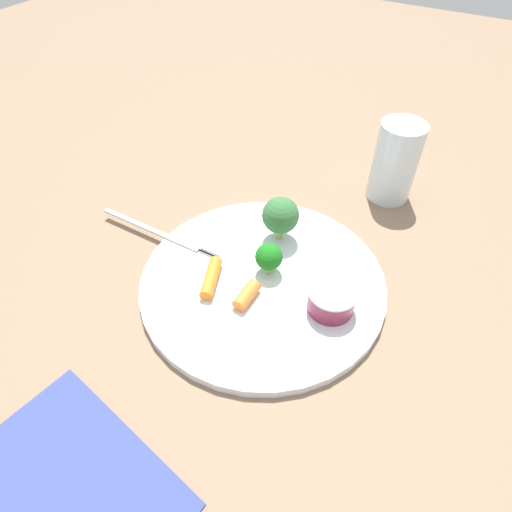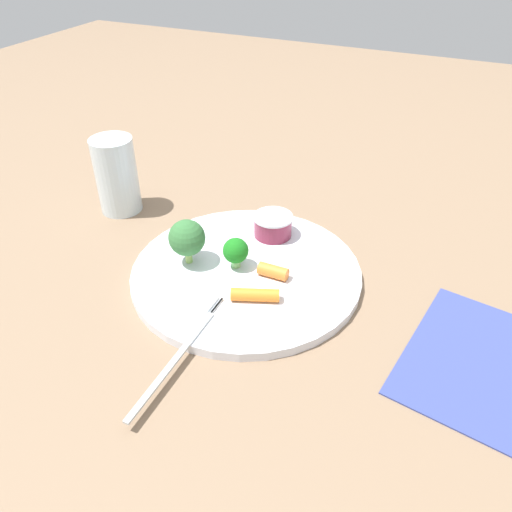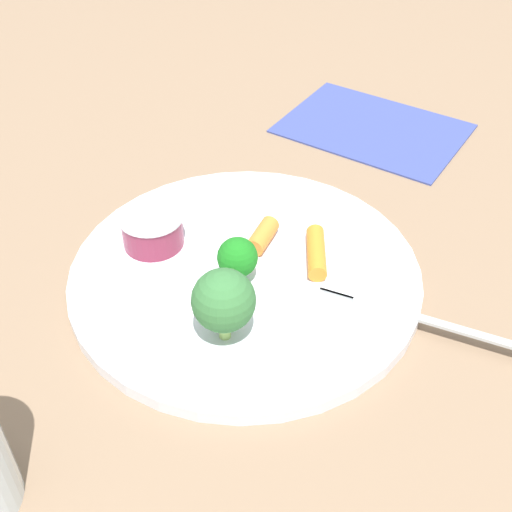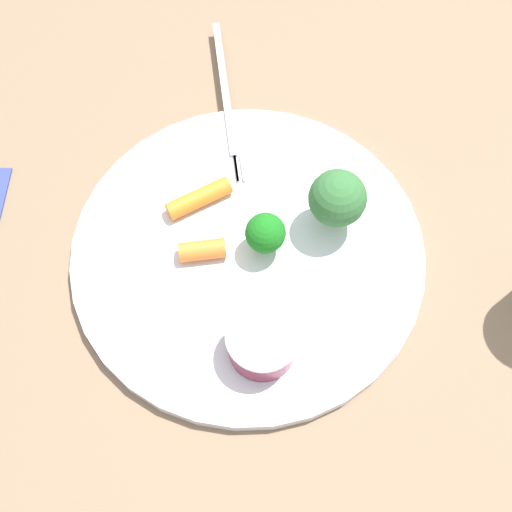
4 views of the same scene
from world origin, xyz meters
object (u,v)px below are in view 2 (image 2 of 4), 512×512
Objects in this scene: broccoli_floret_1 at (187,238)px; carrot_stick_0 at (273,271)px; plate at (246,273)px; drinking_glass at (117,175)px; carrot_stick_1 at (255,295)px; fork at (182,350)px; napkin at (478,361)px; broccoli_floret_0 at (235,252)px; sauce_cup at (271,225)px.

broccoli_floret_1 reaches higher than carrot_stick_0.
carrot_stick_0 is (-0.00, 0.04, 0.01)m from plate.
drinking_glass reaches higher than broccoli_floret_1.
carrot_stick_1 is at bearing 73.10° from broccoli_floret_1.
fork is at bearing 47.19° from drinking_glass.
napkin is (0.01, 0.36, -0.05)m from broccoli_floret_1.
broccoli_floret_0 is at bearing -85.76° from carrot_stick_0.
broccoli_floret_1 reaches higher than fork.
carrot_stick_0 is 0.66× the size of carrot_stick_1.
plate is 1.55× the size of fork.
carrot_stick_1 is at bearing 15.30° from sauce_cup.
carrot_stick_1 is 0.25m from napkin.
broccoli_floret_0 is at bearing 103.20° from broccoli_floret_1.
fork is (0.16, -0.00, 0.01)m from plate.
drinking_glass reaches higher than fork.
sauce_cup is 0.97× the size of carrot_stick_1.
broccoli_floret_1 is 1.07× the size of carrot_stick_1.
carrot_stick_1 is 0.11m from fork.
broccoli_floret_0 reaches higher than napkin.
broccoli_floret_0 is 0.07m from carrot_stick_1.
sauce_cup is 0.24m from fork.
broccoli_floret_1 is 0.31× the size of napkin.
fork is at bearing 5.01° from broccoli_floret_0.
carrot_stick_1 is at bearing 46.36° from broccoli_floret_0.
fork is at bearing -13.55° from carrot_stick_0.
carrot_stick_0 is at bearing 99.11° from broccoli_floret_1.
sauce_cup is at bearing 172.23° from broccoli_floret_0.
sauce_cup is at bearing -178.56° from plate.
drinking_glass is 0.59× the size of napkin.
drinking_glass is (-0.09, -0.18, 0.01)m from broccoli_floret_1.
broccoli_floret_0 is 0.22× the size of fork.
sauce_cup is (-0.09, -0.00, 0.02)m from plate.
carrot_stick_1 is (0.05, -0.00, -0.00)m from carrot_stick_0.
drinking_glass is at bearing -106.48° from plate.
carrot_stick_0 is at bearing 75.79° from drinking_glass.
carrot_stick_1 is 0.30× the size of fork.
napkin is at bearing 94.33° from carrot_stick_1.
sauce_cup reaches higher than carrot_stick_1.
carrot_stick_0 and carrot_stick_1 have the same top height.
napkin is at bearing 87.72° from broccoli_floret_1.
broccoli_floret_0 is at bearing -174.99° from fork.
broccoli_floret_0 is at bearing -79.95° from plate.
broccoli_floret_0 reaches higher than sauce_cup.
broccoli_floret_0 is at bearing -133.64° from carrot_stick_1.
fork is at bearing 27.71° from broccoli_floret_1.
broccoli_floret_1 is 0.12m from carrot_stick_0.
sauce_cup reaches higher than napkin.
fork is at bearing -18.76° from carrot_stick_1.
carrot_stick_1 is at bearing -2.07° from carrot_stick_0.
sauce_cup is 0.90× the size of broccoli_floret_1.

